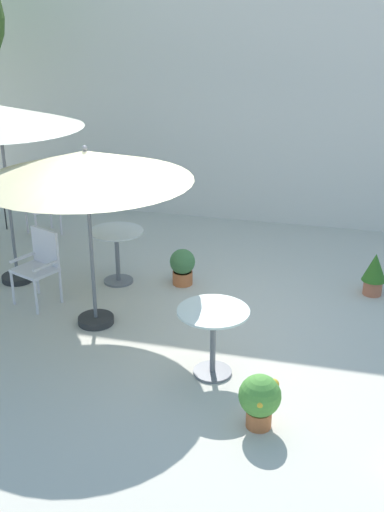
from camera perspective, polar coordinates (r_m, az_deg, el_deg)
The scene contains 10 objects.
ground_plane at distance 7.67m, azimuth -0.72°, elevation -6.19°, with size 60.00×60.00×0.00m, color beige.
villa_facade at distance 10.83m, azimuth 5.15°, elevation 16.30°, with size 10.11×0.30×5.06m, color silver.
patio_umbrella_0 at distance 7.06m, azimuth -9.71°, elevation 8.05°, with size 2.42×2.42×2.20m.
cafe_table_0 at distance 6.46m, azimuth 1.94°, elevation -6.77°, with size 0.75×0.75×0.75m.
cafe_table_1 at distance 8.61m, azimuth -6.90°, elevation 0.88°, with size 0.75×0.75×0.77m.
patio_chair_1 at distance 10.59m, azimuth -13.41°, elevation 4.54°, with size 0.64×0.64×0.90m.
patio_chair_2 at distance 8.22m, azimuth -13.80°, elevation -0.50°, with size 0.63×0.60×0.97m.
potted_plant_0 at distance 8.61m, azimuth 16.38°, elevation -1.44°, with size 0.32×0.32×0.59m.
potted_plant_3 at distance 5.86m, azimuth 6.25°, elevation -12.87°, with size 0.40×0.40×0.54m.
potted_plant_4 at distance 8.59m, azimuth -0.89°, elevation -0.90°, with size 0.35×0.35×0.51m.
Camera 1 is at (1.77, -6.49, 3.69)m, focal length 43.64 mm.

